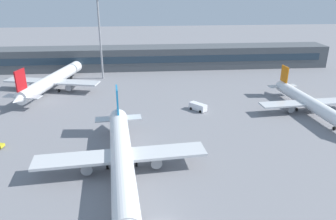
% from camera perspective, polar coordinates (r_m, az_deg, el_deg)
% --- Properties ---
extents(ground_plane, '(400.00, 400.00, 0.00)m').
position_cam_1_polar(ground_plane, '(85.17, -2.83, -1.97)').
color(ground_plane, gray).
extents(terminal_building, '(152.94, 12.13, 9.00)m').
position_cam_1_polar(terminal_building, '(138.09, -3.84, 9.19)').
color(terminal_building, '#4C5156').
rests_on(terminal_building, ground_plane).
extents(airplane_near, '(32.89, 47.03, 11.61)m').
position_cam_1_polar(airplane_near, '(61.42, -8.17, -8.37)').
color(airplane_near, white).
rests_on(airplane_near, ground_plane).
extents(airplane_mid, '(27.47, 39.30, 9.70)m').
position_cam_1_polar(airplane_mid, '(97.30, 23.75, 1.09)').
color(airplane_mid, white).
rests_on(airplane_mid, ground_plane).
extents(airplane_far, '(32.39, 45.69, 11.45)m').
position_cam_1_polar(airplane_far, '(116.02, -19.53, 5.08)').
color(airplane_far, white).
rests_on(airplane_far, ground_plane).
extents(service_van_white, '(4.92, 5.24, 2.08)m').
position_cam_1_polar(service_van_white, '(92.17, 5.29, 0.58)').
color(service_van_white, white).
rests_on(service_van_white, ground_plane).
extents(floodlight_tower_west, '(3.20, 0.80, 30.13)m').
position_cam_1_polar(floodlight_tower_west, '(122.59, -11.95, 13.23)').
color(floodlight_tower_west, gray).
rests_on(floodlight_tower_west, ground_plane).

